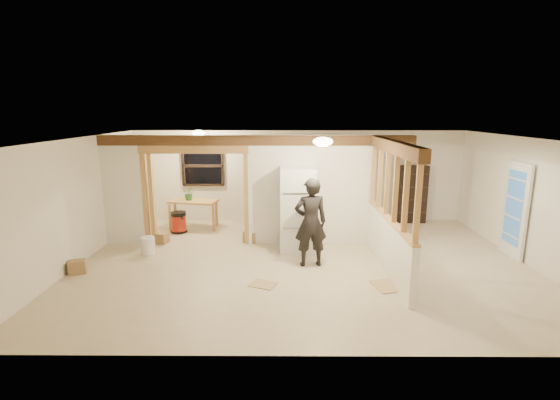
{
  "coord_description": "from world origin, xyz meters",
  "views": [
    {
      "loc": [
        -0.42,
        -7.81,
        3.02
      ],
      "look_at": [
        -0.47,
        0.4,
        1.21
      ],
      "focal_mm": 26.0,
      "sensor_mm": 36.0,
      "label": 1
    }
  ],
  "objects_px": {
    "refrigerator": "(298,209)",
    "bookshelf": "(412,194)",
    "woman": "(311,222)",
    "work_table": "(194,214)",
    "shop_vac": "(179,222)"
  },
  "relations": [
    {
      "from": "refrigerator",
      "to": "bookshelf",
      "type": "xyz_separation_m",
      "value": [
        3.2,
        2.28,
        -0.13
      ]
    },
    {
      "from": "refrigerator",
      "to": "woman",
      "type": "distance_m",
      "value": 0.96
    },
    {
      "from": "woman",
      "to": "bookshelf",
      "type": "distance_m",
      "value": 4.38
    },
    {
      "from": "woman",
      "to": "work_table",
      "type": "xyz_separation_m",
      "value": [
        -2.86,
        2.56,
        -0.51
      ]
    },
    {
      "from": "work_table",
      "to": "bookshelf",
      "type": "relative_size",
      "value": 0.76
    },
    {
      "from": "refrigerator",
      "to": "work_table",
      "type": "relative_size",
      "value": 1.53
    },
    {
      "from": "shop_vac",
      "to": "refrigerator",
      "type": "bearing_deg",
      "value": -23.37
    },
    {
      "from": "work_table",
      "to": "shop_vac",
      "type": "bearing_deg",
      "value": -119.24
    },
    {
      "from": "bookshelf",
      "to": "shop_vac",
      "type": "bearing_deg",
      "value": -170.77
    },
    {
      "from": "woman",
      "to": "shop_vac",
      "type": "height_order",
      "value": "woman"
    },
    {
      "from": "shop_vac",
      "to": "work_table",
      "type": "bearing_deg",
      "value": 48.76
    },
    {
      "from": "refrigerator",
      "to": "bookshelf",
      "type": "distance_m",
      "value": 3.93
    },
    {
      "from": "work_table",
      "to": "woman",
      "type": "bearing_deg",
      "value": -29.87
    },
    {
      "from": "refrigerator",
      "to": "shop_vac",
      "type": "relative_size",
      "value": 3.4
    },
    {
      "from": "shop_vac",
      "to": "bookshelf",
      "type": "relative_size",
      "value": 0.34
    }
  ]
}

